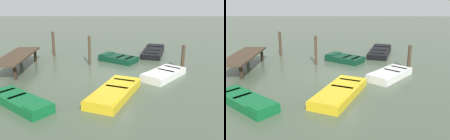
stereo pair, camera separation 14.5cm
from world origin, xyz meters
TOP-DOWN VIEW (x-y plane):
  - ground_plane at (0.00, 0.00)m, footprint 80.00×80.00m
  - dock_segment at (1.27, 6.12)m, footprint 5.05×1.62m
  - rowboat_white at (-0.36, -3.02)m, footprint 3.25×3.02m
  - rowboat_dark_green at (3.32, -0.41)m, footprint 2.65×2.96m
  - rowboat_yellow at (-3.24, -0.14)m, footprint 4.23×2.84m
  - rowboat_black at (5.63, -3.29)m, footprint 4.38×2.49m
  - rowboat_green at (-4.31, 3.97)m, footprint 3.09×3.41m
  - mooring_piling_center at (1.41, -4.57)m, footprint 0.23×0.23m
  - mooring_piling_mid_right at (2.39, 1.57)m, footprint 0.18×0.18m
  - mooring_piling_far_left at (5.04, 4.65)m, footprint 0.21×0.21m

SIDE VIEW (x-z plane):
  - ground_plane at x=0.00m, z-range 0.00..0.00m
  - rowboat_black at x=5.63m, z-range -0.01..0.45m
  - rowboat_yellow at x=-3.24m, z-range -0.01..0.45m
  - rowboat_green at x=-4.31m, z-range -0.01..0.45m
  - rowboat_white at x=-0.36m, z-range -0.01..0.45m
  - rowboat_dark_green at x=3.32m, z-range -0.01..0.45m
  - mooring_piling_center at x=1.41m, z-range 0.00..1.59m
  - dock_segment at x=1.27m, z-range 0.35..1.30m
  - mooring_piling_far_left at x=5.04m, z-range 0.00..1.89m
  - mooring_piling_mid_right at x=2.39m, z-range 0.00..2.00m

